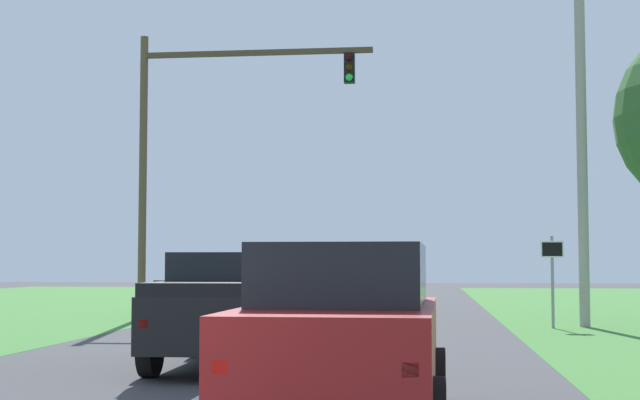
# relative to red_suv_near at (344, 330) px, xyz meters

# --- Properties ---
(ground_plane) EXTENTS (120.00, 120.00, 0.00)m
(ground_plane) POSITION_rel_red_suv_near_xyz_m (-2.00, 8.51, -1.01)
(ground_plane) COLOR #424244
(red_suv_near) EXTENTS (2.19, 4.59, 1.92)m
(red_suv_near) POSITION_rel_red_suv_near_xyz_m (0.00, 0.00, 0.00)
(red_suv_near) COLOR maroon
(red_suv_near) RESTS_ON ground_plane
(pickup_truck_lead) EXTENTS (2.20, 5.00, 1.89)m
(pickup_truck_lead) POSITION_rel_red_suv_near_xyz_m (-2.34, 5.29, -0.05)
(pickup_truck_lead) COLOR black
(pickup_truck_lead) RESTS_ON ground_plane
(traffic_light) EXTENTS (7.22, 0.40, 8.72)m
(traffic_light) POSITION_rel_red_suv_near_xyz_m (-6.13, 17.91, 4.66)
(traffic_light) COLOR brown
(traffic_light) RESTS_ON ground_plane
(keep_moving_sign) EXTENTS (0.60, 0.09, 2.42)m
(keep_moving_sign) POSITION_rel_red_suv_near_xyz_m (4.11, 15.24, 0.54)
(keep_moving_sign) COLOR gray
(keep_moving_sign) RESTS_ON ground_plane
(crossing_suv_far) EXTENTS (4.31, 2.15, 1.66)m
(crossing_suv_far) POSITION_rel_red_suv_near_xyz_m (-5.93, 20.66, -0.13)
(crossing_suv_far) COLOR black
(crossing_suv_far) RESTS_ON ground_plane
(utility_pole_right) EXTENTS (0.28, 0.28, 10.04)m
(utility_pole_right) POSITION_rel_red_suv_near_xyz_m (5.02, 15.87, 4.01)
(utility_pole_right) COLOR #9E998E
(utility_pole_right) RESTS_ON ground_plane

